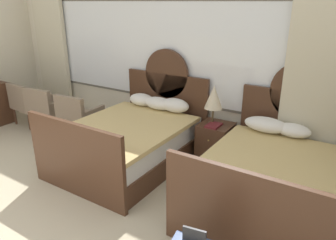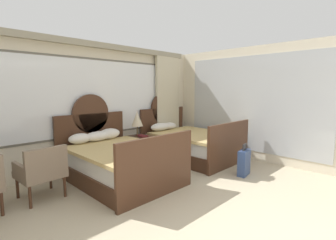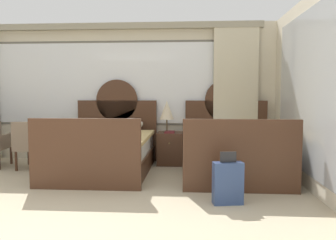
# 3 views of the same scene
# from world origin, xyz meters

# --- Properties ---
(wall_back_window) EXTENTS (6.67, 0.22, 2.70)m
(wall_back_window) POSITION_xyz_m (0.00, 4.34, 1.41)
(wall_back_window) COLOR beige
(wall_back_window) RESTS_ON ground_plane
(bed_near_window) EXTENTS (1.56, 2.12, 1.60)m
(bed_near_window) POSITION_xyz_m (0.27, 3.28, 0.37)
(bed_near_window) COLOR #472B1C
(bed_near_window) RESTS_ON ground_plane
(bed_near_mirror) EXTENTS (1.56, 2.12, 1.60)m
(bed_near_mirror) POSITION_xyz_m (2.38, 3.27, 0.36)
(bed_near_mirror) COLOR #472B1C
(bed_near_mirror) RESTS_ON ground_plane
(nightstand_between_beds) EXTENTS (0.47, 0.49, 0.60)m
(nightstand_between_beds) POSITION_xyz_m (1.33, 3.97, 0.30)
(nightstand_between_beds) COLOR #472B1C
(nightstand_between_beds) RESTS_ON ground_plane
(table_lamp_on_nightstand) EXTENTS (0.27, 0.27, 0.59)m
(table_lamp_on_nightstand) POSITION_xyz_m (1.27, 3.96, 1.01)
(table_lamp_on_nightstand) COLOR brown
(table_lamp_on_nightstand) RESTS_ON nightstand_between_beds
(book_on_nightstand) EXTENTS (0.18, 0.26, 0.03)m
(book_on_nightstand) POSITION_xyz_m (1.33, 3.87, 0.62)
(book_on_nightstand) COLOR maroon
(book_on_nightstand) RESTS_ON nightstand_between_beds
(armchair_by_window_left) EXTENTS (0.65, 0.65, 0.85)m
(armchair_by_window_left) POSITION_xyz_m (-1.02, 3.42, 0.47)
(armchair_by_window_left) COLOR #84705B
(armchair_by_window_left) RESTS_ON ground_plane
(armchair_by_window_centre) EXTENTS (0.68, 0.68, 0.85)m
(armchair_by_window_centre) POSITION_xyz_m (-1.87, 3.42, 0.47)
(armchair_by_window_centre) COLOR #84705B
(armchair_by_window_centre) RESTS_ON ground_plane
(armchair_by_window_right) EXTENTS (0.66, 0.66, 0.85)m
(armchair_by_window_right) POSITION_xyz_m (-2.42, 3.42, 0.47)
(armchair_by_window_right) COLOR #84705B
(armchair_by_window_right) RESTS_ON ground_plane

